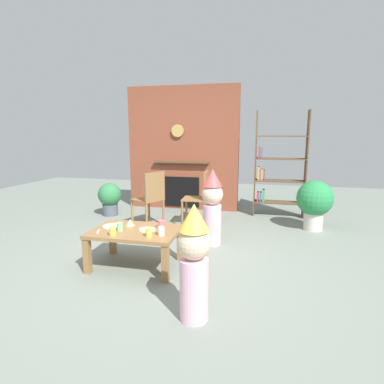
% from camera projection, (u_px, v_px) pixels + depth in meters
% --- Properties ---
extents(ground_plane, '(12.00, 12.00, 0.00)m').
position_uv_depth(ground_plane, '(172.00, 259.00, 3.73)').
color(ground_plane, gray).
extents(brick_fireplace_feature, '(2.20, 0.28, 2.40)m').
position_uv_depth(brick_fireplace_feature, '(183.00, 149.00, 6.11)').
color(brick_fireplace_feature, brown).
rests_on(brick_fireplace_feature, ground_plane).
extents(bookshelf, '(0.90, 0.28, 1.90)m').
position_uv_depth(bookshelf, '(276.00, 169.00, 5.59)').
color(bookshelf, brown).
rests_on(bookshelf, ground_plane).
extents(coffee_table, '(0.97, 0.67, 0.43)m').
position_uv_depth(coffee_table, '(136.00, 236.00, 3.47)').
color(coffee_table, olive).
rests_on(coffee_table, ground_plane).
extents(paper_cup_near_left, '(0.08, 0.08, 0.09)m').
position_uv_depth(paper_cup_near_left, '(162.00, 224.00, 3.52)').
color(paper_cup_near_left, '#E5666B').
rests_on(paper_cup_near_left, coffee_table).
extents(paper_cup_near_right, '(0.07, 0.07, 0.09)m').
position_uv_depth(paper_cup_near_right, '(162.00, 231.00, 3.26)').
color(paper_cup_near_right, silver).
rests_on(paper_cup_near_right, coffee_table).
extents(paper_cup_center, '(0.07, 0.07, 0.09)m').
position_uv_depth(paper_cup_center, '(113.00, 231.00, 3.26)').
color(paper_cup_center, '#F2CC4C').
rests_on(paper_cup_center, coffee_table).
extents(paper_cup_far_left, '(0.07, 0.07, 0.09)m').
position_uv_depth(paper_cup_far_left, '(120.00, 227.00, 3.42)').
color(paper_cup_far_left, '#8CD18C').
rests_on(paper_cup_far_left, coffee_table).
extents(paper_cup_far_right, '(0.07, 0.07, 0.09)m').
position_uv_depth(paper_cup_far_right, '(149.00, 232.00, 3.22)').
color(paper_cup_far_right, '#F2CC4C').
rests_on(paper_cup_far_right, coffee_table).
extents(paper_plate_front, '(0.22, 0.22, 0.01)m').
position_uv_depth(paper_plate_front, '(112.00, 226.00, 3.57)').
color(paper_plate_front, white).
rests_on(paper_plate_front, coffee_table).
extents(paper_plate_rear, '(0.18, 0.18, 0.01)m').
position_uv_depth(paper_plate_rear, '(147.00, 230.00, 3.44)').
color(paper_plate_rear, white).
rests_on(paper_plate_rear, coffee_table).
extents(birthday_cake_slice, '(0.10, 0.10, 0.08)m').
position_uv_depth(birthday_cake_slice, '(130.00, 222.00, 3.61)').
color(birthday_cake_slice, '#EAC68C').
rests_on(birthday_cake_slice, coffee_table).
extents(table_fork, '(0.07, 0.14, 0.01)m').
position_uv_depth(table_fork, '(98.00, 231.00, 3.39)').
color(table_fork, silver).
rests_on(table_fork, coffee_table).
extents(child_with_cone_hat, '(0.27, 0.27, 0.97)m').
position_uv_depth(child_with_cone_hat, '(194.00, 260.00, 2.43)').
color(child_with_cone_hat, '#EAB2C6').
rests_on(child_with_cone_hat, ground_plane).
extents(child_in_pink, '(0.29, 0.29, 1.03)m').
position_uv_depth(child_in_pink, '(212.00, 205.00, 4.15)').
color(child_in_pink, '#EAB2C6').
rests_on(child_in_pink, ground_plane).
extents(dining_chair_left, '(0.54, 0.54, 0.90)m').
position_uv_depth(dining_chair_left, '(151.00, 196.00, 4.95)').
color(dining_chair_left, olive).
rests_on(dining_chair_left, ground_plane).
extents(dining_chair_middle, '(0.42, 0.42, 0.90)m').
position_uv_depth(dining_chair_middle, '(201.00, 195.00, 5.04)').
color(dining_chair_middle, olive).
rests_on(dining_chair_middle, ground_plane).
extents(potted_plant_tall, '(0.55, 0.55, 0.78)m').
position_uv_depth(potted_plant_tall, '(315.00, 201.00, 4.81)').
color(potted_plant_tall, beige).
rests_on(potted_plant_tall, ground_plane).
extents(potted_plant_short, '(0.42, 0.42, 0.60)m').
position_uv_depth(potted_plant_short, '(110.00, 197.00, 5.70)').
color(potted_plant_short, '#4C5660').
rests_on(potted_plant_short, ground_plane).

